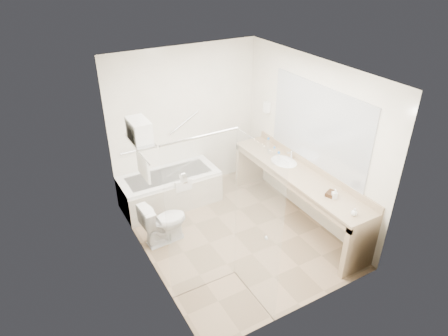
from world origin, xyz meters
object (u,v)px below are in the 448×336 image
vanity_counter (297,185)px  toilet (164,222)px  amenity_basket (331,194)px  bathtub (170,189)px  water_bottle_left (278,159)px

vanity_counter → toilet: bearing=164.9°
toilet → amenity_basket: size_ratio=4.29×
bathtub → vanity_counter: vanity_counter is taller
bathtub → water_bottle_left: size_ratio=7.18×
vanity_counter → amenity_basket: size_ratio=17.14×
water_bottle_left → toilet: bearing=174.8°
vanity_counter → amenity_basket: vanity_counter is taller
bathtub → vanity_counter: size_ratio=0.59×
toilet → amenity_basket: amenity_basket is taller
toilet → bathtub: bearing=-31.6°
vanity_counter → toilet: 2.07m
vanity_counter → water_bottle_left: 0.49m
amenity_basket → water_bottle_left: bearing=96.0°
bathtub → toilet: (-0.45, -0.86, 0.06)m
bathtub → water_bottle_left: 1.87m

